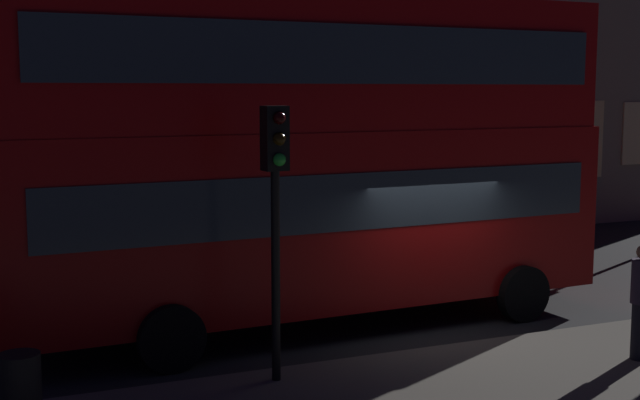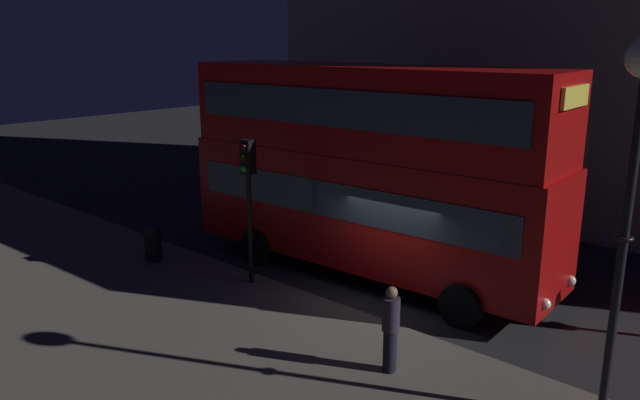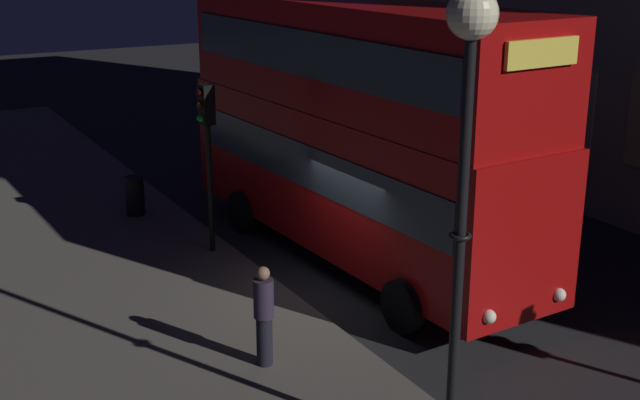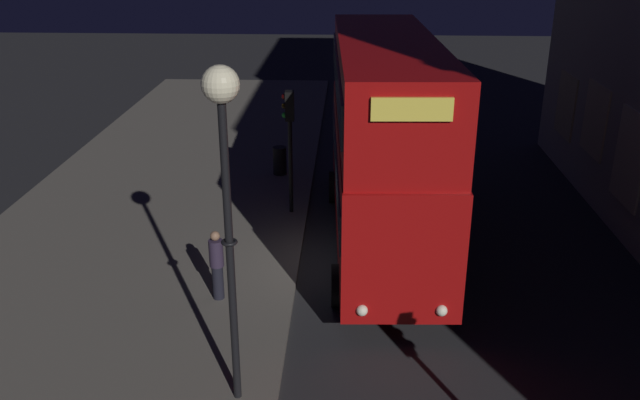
{
  "view_description": "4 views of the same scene",
  "coord_description": "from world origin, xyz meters",
  "px_view_note": "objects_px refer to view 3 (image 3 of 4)",
  "views": [
    {
      "loc": [
        -7.18,
        -11.97,
        4.03
      ],
      "look_at": [
        -1.83,
        0.46,
        2.29
      ],
      "focal_mm": 48.05,
      "sensor_mm": 36.0,
      "label": 1
    },
    {
      "loc": [
        7.82,
        -11.41,
        6.19
      ],
      "look_at": [
        -2.66,
        0.51,
        2.04
      ],
      "focal_mm": 34.7,
      "sensor_mm": 36.0,
      "label": 2
    },
    {
      "loc": [
        12.83,
        -7.91,
        6.75
      ],
      "look_at": [
        -1.45,
        0.26,
        1.54
      ],
      "focal_mm": 46.61,
      "sensor_mm": 36.0,
      "label": 3
    },
    {
      "loc": [
        15.49,
        0.29,
        8.17
      ],
      "look_at": [
        -1.54,
        -0.48,
        1.22
      ],
      "focal_mm": 37.88,
      "sensor_mm": 36.0,
      "label": 4
    }
  ],
  "objects_px": {
    "double_decker_bus": "(354,120)",
    "litter_bin": "(135,195)",
    "traffic_light_near_kerb": "(207,133)",
    "street_lamp": "(467,105)",
    "pedestrian": "(264,314)"
  },
  "relations": [
    {
      "from": "litter_bin",
      "to": "traffic_light_near_kerb",
      "type": "bearing_deg",
      "value": 11.26
    },
    {
      "from": "street_lamp",
      "to": "pedestrian",
      "type": "height_order",
      "value": "street_lamp"
    },
    {
      "from": "double_decker_bus",
      "to": "street_lamp",
      "type": "height_order",
      "value": "street_lamp"
    },
    {
      "from": "litter_bin",
      "to": "pedestrian",
      "type": "bearing_deg",
      "value": -3.88
    },
    {
      "from": "traffic_light_near_kerb",
      "to": "pedestrian",
      "type": "distance_m",
      "value": 5.63
    },
    {
      "from": "street_lamp",
      "to": "pedestrian",
      "type": "bearing_deg",
      "value": -164.06
    },
    {
      "from": "pedestrian",
      "to": "traffic_light_near_kerb",
      "type": "bearing_deg",
      "value": 176.39
    },
    {
      "from": "street_lamp",
      "to": "pedestrian",
      "type": "relative_size",
      "value": 3.59
    },
    {
      "from": "traffic_light_near_kerb",
      "to": "street_lamp",
      "type": "relative_size",
      "value": 0.61
    },
    {
      "from": "double_decker_bus",
      "to": "traffic_light_near_kerb",
      "type": "xyz_separation_m",
      "value": [
        -1.62,
        -2.66,
        -0.3
      ]
    },
    {
      "from": "double_decker_bus",
      "to": "litter_bin",
      "type": "height_order",
      "value": "double_decker_bus"
    },
    {
      "from": "litter_bin",
      "to": "double_decker_bus",
      "type": "bearing_deg",
      "value": 33.91
    },
    {
      "from": "traffic_light_near_kerb",
      "to": "litter_bin",
      "type": "xyz_separation_m",
      "value": [
        -3.33,
        -0.66,
        -2.19
      ]
    },
    {
      "from": "traffic_light_near_kerb",
      "to": "street_lamp",
      "type": "xyz_separation_m",
      "value": [
        8.7,
        -0.24,
        2.1
      ]
    },
    {
      "from": "double_decker_bus",
      "to": "litter_bin",
      "type": "bearing_deg",
      "value": -148.46
    }
  ]
}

